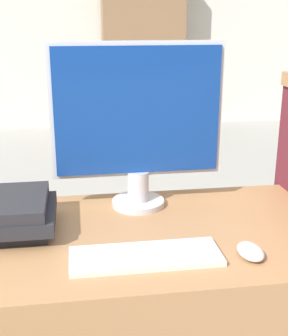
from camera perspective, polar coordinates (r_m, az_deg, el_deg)
wall_back at (r=6.12m, az=-7.28°, el=18.03°), size 12.00×0.06×2.80m
monitor at (r=1.54m, az=-0.77°, el=5.69°), size 0.57×0.18×0.55m
keyboard at (r=1.28m, az=0.10°, el=-10.73°), size 0.41×0.15×0.02m
mouse at (r=1.32m, az=12.85°, el=-9.88°), size 0.07×0.11×0.03m
book_stack at (r=1.46m, az=-14.69°, el=-5.37°), size 0.20×0.27×0.11m
bookshelf_far at (r=5.95m, az=-0.10°, el=13.99°), size 1.00×0.32×1.93m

